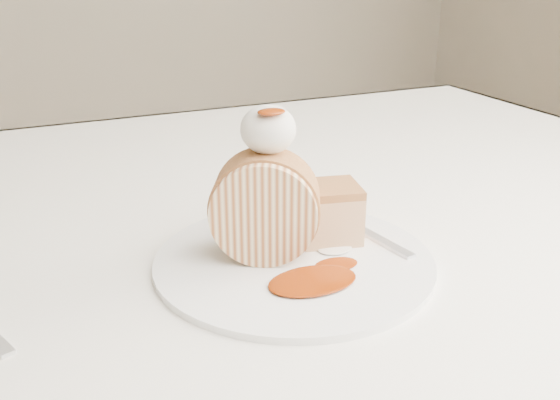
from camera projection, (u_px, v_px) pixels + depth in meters
name	position (u px, v px, depth m)	size (l,w,h in m)	color
table	(217.00, 269.00, 0.77)	(1.40, 0.90, 0.75)	white
plate	(294.00, 261.00, 0.59)	(0.26, 0.26, 0.01)	white
roulade_slice	(265.00, 207.00, 0.58)	(0.10, 0.10, 0.05)	beige
cake_chunk	(329.00, 216.00, 0.62)	(0.06, 0.05, 0.05)	#A36C3D
whipped_cream	(268.00, 129.00, 0.56)	(0.05, 0.05, 0.04)	silver
caramel_drizzle	(271.00, 105.00, 0.54)	(0.03, 0.02, 0.01)	maroon
caramel_pool	(312.00, 281.00, 0.55)	(0.08, 0.05, 0.00)	maroon
fork	(373.00, 236.00, 0.63)	(0.02, 0.16, 0.00)	silver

